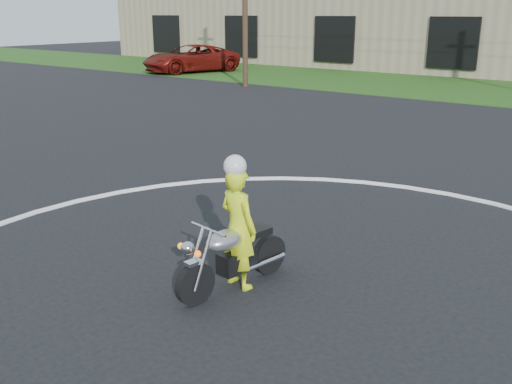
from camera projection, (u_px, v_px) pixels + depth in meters
The scene contains 5 objects.
course_markings at pixel (490, 313), 7.38m from camera, with size 19.05×19.05×0.12m.
primary_motorcycle at pixel (232, 256), 7.91m from camera, with size 0.74×1.97×1.04m.
rider_primary_grp at pixel (238, 224), 7.88m from camera, with size 0.69×0.51×1.93m.
pickup_grp at pixel (191, 59), 36.91m from camera, with size 4.69×6.85×1.74m.
warehouse at pixel (365, 7), 44.82m from camera, with size 41.00×17.00×8.30m.
Camera 1 is at (3.72, -2.71, 3.73)m, focal length 40.00 mm.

